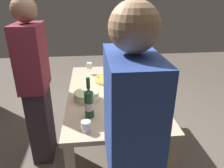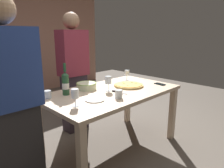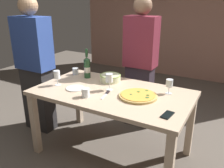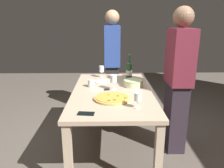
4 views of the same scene
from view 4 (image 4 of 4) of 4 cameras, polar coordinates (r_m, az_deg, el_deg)
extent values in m
plane|color=#5E554C|center=(2.86, 0.00, -16.16)|extent=(8.00, 8.00, 0.00)
cube|color=#C8AB8C|center=(2.54, 0.00, -2.14)|extent=(1.60, 0.90, 0.04)
cube|color=#CCB295|center=(3.39, -6.94, -4.17)|extent=(0.07, 0.07, 0.71)
cube|color=#CCB295|center=(2.07, -11.24, -18.78)|extent=(0.07, 0.07, 0.71)
cube|color=#CCB295|center=(3.40, 6.48, -4.10)|extent=(0.07, 0.07, 0.71)
cube|color=#CCB295|center=(2.09, 11.90, -18.52)|extent=(0.07, 0.07, 0.71)
cylinder|color=tan|center=(2.25, 0.00, -3.76)|extent=(0.37, 0.37, 0.02)
cylinder|color=gold|center=(2.25, 0.00, -3.43)|extent=(0.33, 0.33, 0.01)
cylinder|color=#3C6B25|center=(2.27, 1.47, -3.12)|extent=(0.03, 0.03, 0.00)
cylinder|color=#3A6A36|center=(2.15, -0.81, -4.29)|extent=(0.03, 0.03, 0.00)
cylinder|color=#42692A|center=(2.16, 0.64, -4.13)|extent=(0.03, 0.03, 0.00)
cylinder|color=#3D7431|center=(2.22, 3.49, -3.61)|extent=(0.03, 0.03, 0.00)
cylinder|color=#3A6A38|center=(2.31, -0.94, -2.82)|extent=(0.02, 0.02, 0.00)
cylinder|color=beige|center=(2.70, 5.52, 0.21)|extent=(0.24, 0.24, 0.08)
torus|color=#92B359|center=(2.69, 5.53, 0.90)|extent=(0.24, 0.24, 0.01)
cylinder|color=#234B29|center=(2.97, 4.40, 3.18)|extent=(0.08, 0.08, 0.22)
cone|color=#234B29|center=(2.95, 4.46, 5.52)|extent=(0.08, 0.08, 0.03)
cylinder|color=#234B29|center=(2.93, 4.48, 6.80)|extent=(0.03, 0.03, 0.09)
cylinder|color=silver|center=(2.97, 4.40, 2.97)|extent=(0.08, 0.08, 0.07)
cylinder|color=white|center=(2.57, 0.39, -1.37)|extent=(0.07, 0.07, 0.00)
cylinder|color=white|center=(2.56, 0.39, -0.43)|extent=(0.01, 0.01, 0.08)
cylinder|color=white|center=(2.54, 0.40, 1.42)|extent=(0.08, 0.08, 0.09)
cylinder|color=white|center=(3.12, -2.70, 1.79)|extent=(0.06, 0.06, 0.00)
cylinder|color=white|center=(3.11, -2.71, 2.48)|extent=(0.01, 0.01, 0.07)
cylinder|color=white|center=(3.09, -2.73, 3.93)|extent=(0.07, 0.07, 0.09)
cylinder|color=maroon|center=(3.10, -2.72, 3.37)|extent=(0.06, 0.06, 0.02)
cylinder|color=white|center=(2.06, 6.63, -6.14)|extent=(0.06, 0.06, 0.00)
cylinder|color=white|center=(2.04, 6.67, -5.17)|extent=(0.01, 0.01, 0.07)
cylinder|color=white|center=(2.02, 6.73, -3.27)|extent=(0.07, 0.07, 0.07)
cylinder|color=white|center=(3.18, 4.55, 2.78)|extent=(0.07, 0.07, 0.08)
cylinder|color=white|center=(2.67, -5.44, 0.17)|extent=(0.08, 0.08, 0.09)
cylinder|color=white|center=(2.89, -2.69, 0.66)|extent=(0.20, 0.20, 0.01)
cube|color=black|center=(1.93, -6.76, -7.63)|extent=(0.09, 0.15, 0.01)
cube|color=silver|center=(2.53, -3.51, -1.66)|extent=(0.04, 0.15, 0.01)
cube|color=black|center=(2.55, -1.40, -1.44)|extent=(0.03, 0.07, 0.02)
cube|color=#2D2B2C|center=(3.69, 0.02, -1.33)|extent=(0.38, 0.20, 0.83)
cube|color=#2A4592|center=(3.54, 0.03, 9.94)|extent=(0.45, 0.24, 0.62)
sphere|color=tan|center=(3.51, 0.03, 16.91)|extent=(0.22, 0.22, 0.22)
cube|color=#2F252F|center=(2.79, 15.97, -8.07)|extent=(0.34, 0.20, 0.83)
cube|color=maroon|center=(2.58, 17.23, 6.75)|extent=(0.39, 0.24, 0.62)
sphere|color=#89664C|center=(2.55, 18.07, 16.26)|extent=(0.22, 0.22, 0.22)
camera|label=1|loc=(4.42, 2.38, 18.55)|focal=34.21mm
camera|label=2|loc=(4.31, -23.02, 13.30)|focal=32.36mm
camera|label=3|loc=(2.32, -58.32, 11.82)|focal=37.69mm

